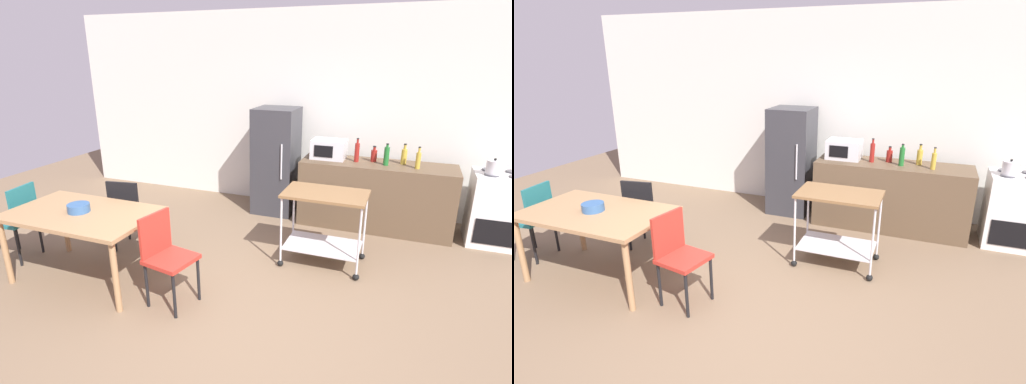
{
  "view_description": "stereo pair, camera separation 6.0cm",
  "coord_description": "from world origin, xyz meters",
  "views": [
    {
      "loc": [
        1.26,
        -2.83,
        2.28
      ],
      "look_at": [
        -0.29,
        1.2,
        0.8
      ],
      "focal_mm": 28.46,
      "sensor_mm": 36.0,
      "label": 1
    },
    {
      "loc": [
        1.32,
        -2.81,
        2.28
      ],
      "look_at": [
        -0.29,
        1.2,
        0.8
      ],
      "focal_mm": 28.46,
      "sensor_mm": 36.0,
      "label": 2
    }
  ],
  "objects": [
    {
      "name": "kettle",
      "position": [
        2.23,
        2.52,
        1.0
      ],
      "size": [
        0.24,
        0.17,
        0.19
      ],
      "color": "silver",
      "rests_on": "stove_oven"
    },
    {
      "name": "refrigerator",
      "position": [
        -0.55,
        2.7,
        0.78
      ],
      "size": [
        0.6,
        0.63,
        1.55
      ],
      "color": "#333338",
      "rests_on": "ground_plane"
    },
    {
      "name": "chair_red",
      "position": [
        -0.74,
        0.03,
        0.52
      ],
      "size": [
        0.46,
        0.46,
        0.89
      ],
      "rotation": [
        0.0,
        0.0,
        1.39
      ],
      "color": "#B72D23",
      "rests_on": "ground_plane"
    },
    {
      "name": "stove_oven",
      "position": [
        2.35,
        2.62,
        0.45
      ],
      "size": [
        0.6,
        0.61,
        0.92
      ],
      "color": "white",
      "rests_on": "ground_plane"
    },
    {
      "name": "kitchen_counter",
      "position": [
        0.9,
        2.6,
        0.45
      ],
      "size": [
        2.0,
        0.64,
        0.9
      ],
      "primitive_type": "cube",
      "color": "brown",
      "rests_on": "ground_plane"
    },
    {
      "name": "microwave",
      "position": [
        0.23,
        2.65,
        1.03
      ],
      "size": [
        0.46,
        0.35,
        0.26
      ],
      "color": "silver",
      "rests_on": "kitchen_counter"
    },
    {
      "name": "bottle_wine",
      "position": [
        0.62,
        2.59,
        1.03
      ],
      "size": [
        0.06,
        0.06,
        0.32
      ],
      "color": "maroon",
      "rests_on": "kitchen_counter"
    },
    {
      "name": "bottle_sparkling_water",
      "position": [
        1.0,
        2.55,
        1.02
      ],
      "size": [
        0.07,
        0.07,
        0.29
      ],
      "color": "#1E6628",
      "rests_on": "kitchen_counter"
    },
    {
      "name": "dining_table",
      "position": [
        -1.78,
        0.11,
        0.67
      ],
      "size": [
        1.5,
        0.9,
        0.75
      ],
      "color": "#A37A51",
      "rests_on": "ground_plane"
    },
    {
      "name": "bottle_soda",
      "position": [
        0.83,
        2.68,
        0.99
      ],
      "size": [
        0.08,
        0.08,
        0.21
      ],
      "color": "maroon",
      "rests_on": "kitchen_counter"
    },
    {
      "name": "back_wall",
      "position": [
        0.0,
        3.2,
        1.45
      ],
      "size": [
        8.4,
        0.12,
        2.9
      ],
      "primitive_type": "cube",
      "color": "silver",
      "rests_on": "ground_plane"
    },
    {
      "name": "chair_teal",
      "position": [
        -2.81,
        0.18,
        0.52
      ],
      "size": [
        0.45,
        0.45,
        0.89
      ],
      "rotation": [
        0.0,
        0.0,
        -1.44
      ],
      "color": "#1E666B",
      "rests_on": "ground_plane"
    },
    {
      "name": "bottle_soy_sauce",
      "position": [
        1.39,
        2.51,
        1.01
      ],
      "size": [
        0.06,
        0.06,
        0.28
      ],
      "color": "gold",
      "rests_on": "kitchen_counter"
    },
    {
      "name": "kitchen_cart",
      "position": [
        0.47,
        1.32,
        0.57
      ],
      "size": [
        0.91,
        0.57,
        0.85
      ],
      "color": "brown",
      "rests_on": "ground_plane"
    },
    {
      "name": "chair_black",
      "position": [
        -1.77,
        0.83,
        0.52
      ],
      "size": [
        0.46,
        0.46,
        0.89
      ],
      "rotation": [
        0.0,
        0.0,
        3.31
      ],
      "color": "black",
      "rests_on": "ground_plane"
    },
    {
      "name": "ground_plane",
      "position": [
        0.0,
        0.0,
        0.0
      ],
      "size": [
        12.0,
        12.0,
        0.0
      ],
      "primitive_type": "plane",
      "color": "brown"
    },
    {
      "name": "fruit_bowl",
      "position": [
        -1.8,
        0.11,
        0.79
      ],
      "size": [
        0.22,
        0.22,
        0.08
      ],
      "primitive_type": "cylinder",
      "color": "#33598C",
      "rests_on": "dining_table"
    },
    {
      "name": "bottle_hot_sauce",
      "position": [
        1.21,
        2.68,
        1.01
      ],
      "size": [
        0.07,
        0.07,
        0.27
      ],
      "color": "gold",
      "rests_on": "kitchen_counter"
    }
  ]
}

